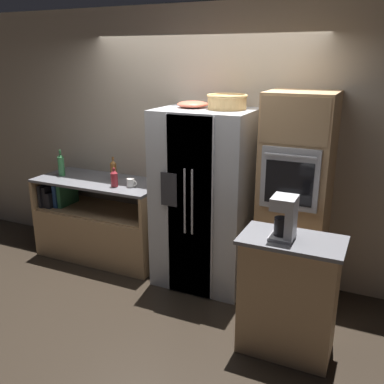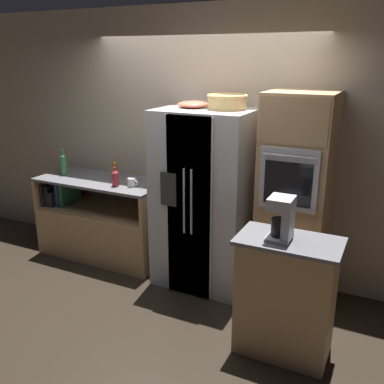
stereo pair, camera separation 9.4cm
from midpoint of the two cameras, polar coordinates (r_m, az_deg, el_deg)
The scene contains 13 objects.
ground_plane at distance 4.71m, azimuth -1.68°, elevation -11.47°, with size 20.00×20.00×0.00m, color black.
wall_back at distance 4.64m, azimuth 0.84°, elevation 6.58°, with size 12.00×0.06×2.80m.
counter_left at distance 5.20m, azimuth -12.51°, elevation -4.70°, with size 1.50×0.67×0.94m.
refrigerator at distance 4.33m, azimuth 1.05°, elevation -0.99°, with size 0.94×0.76×1.81m.
wall_oven at distance 4.11m, azimuth 12.90°, elevation -1.00°, with size 0.61×0.65×2.00m.
island_counter at distance 3.53m, azimuth 11.94°, elevation -13.35°, with size 0.78×0.46×0.98m.
wicker_basket at distance 4.12m, azimuth 4.04°, elevation 12.00°, with size 0.39×0.39×0.14m.
fruit_bowl at distance 4.25m, azimuth -0.55°, elevation 11.62°, with size 0.31×0.31×0.07m.
bottle_tall at distance 4.69m, azimuth -10.90°, elevation 1.86°, with size 0.08×0.08×0.21m.
bottle_short at distance 4.95m, azimuth -10.97°, elevation 2.93°, with size 0.07×0.07×0.27m.
bottle_wide at distance 5.27m, azimuth -17.55°, elevation 3.53°, with size 0.07×0.07×0.31m.
mug at distance 4.66m, azimuth -8.72°, elevation 1.22°, with size 0.12×0.08×0.09m.
coffee_maker at distance 3.23m, azimuth 11.64°, elevation -3.17°, with size 0.18×0.21×0.33m.
Camera 1 is at (1.80, -3.70, 2.29)m, focal length 40.00 mm.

